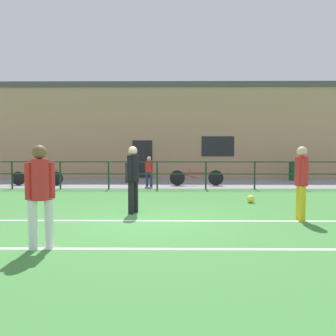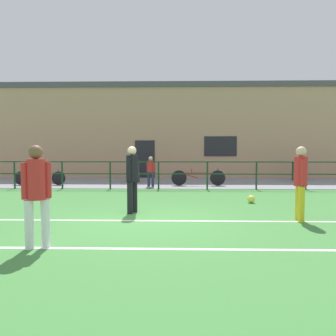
{
  "view_description": "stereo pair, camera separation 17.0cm",
  "coord_description": "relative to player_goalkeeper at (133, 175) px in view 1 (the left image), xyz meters",
  "views": [
    {
      "loc": [
        0.59,
        -7.81,
        1.75
      ],
      "look_at": [
        0.48,
        2.56,
        1.09
      ],
      "focal_mm": 36.11,
      "sensor_mm": 36.0,
      "label": 1
    },
    {
      "loc": [
        0.76,
        -7.81,
        1.75
      ],
      "look_at": [
        0.48,
        2.56,
        1.09
      ],
      "focal_mm": 36.11,
      "sensor_mm": 36.0,
      "label": 2
    }
  ],
  "objects": [
    {
      "name": "player_winger",
      "position": [
        -1.22,
        -3.13,
        0.01
      ],
      "size": [
        0.45,
        0.31,
        1.78
      ],
      "rotation": [
        0.0,
        0.0,
        3.58
      ],
      "color": "white",
      "rests_on": "ground"
    },
    {
      "name": "bicycle_parked_1",
      "position": [
        2.12,
        6.2,
        -0.63
      ],
      "size": [
        2.4,
        0.04,
        0.77
      ],
      "color": "black",
      "rests_on": "pavement_strip"
    },
    {
      "name": "clubhouse_facade",
      "position": [
        0.42,
        11.2,
        1.68
      ],
      "size": [
        28.0,
        2.56,
        5.34
      ],
      "color": "tan",
      "rests_on": "ground"
    },
    {
      "name": "field_line_hash",
      "position": [
        0.42,
        -3.14,
        -1.0
      ],
      "size": [
        36.0,
        0.11,
        0.0
      ],
      "primitive_type": "cube",
      "color": "white",
      "rests_on": "ground"
    },
    {
      "name": "trash_bin_0",
      "position": [
        -0.94,
        7.53,
        -0.51
      ],
      "size": [
        0.58,
        0.49,
        0.94
      ],
      "color": "#33383D",
      "rests_on": "pavement_strip"
    },
    {
      "name": "pavement_strip",
      "position": [
        0.42,
        7.5,
        -0.99
      ],
      "size": [
        48.0,
        5.0,
        0.02
      ],
      "primitive_type": "cube",
      "color": "gray",
      "rests_on": "ground"
    },
    {
      "name": "player_striker",
      "position": [
        4.08,
        -0.85,
        -0.0
      ],
      "size": [
        0.31,
        0.48,
        1.76
      ],
      "rotation": [
        0.0,
        0.0,
        4.6
      ],
      "color": "gold",
      "rests_on": "ground"
    },
    {
      "name": "bicycle_parked_0",
      "position": [
        -5.02,
        6.2,
        -0.66
      ],
      "size": [
        2.32,
        0.04,
        0.72
      ],
      "color": "black",
      "rests_on": "pavement_strip"
    },
    {
      "name": "soccer_ball_match",
      "position": [
        3.49,
        1.67,
        -0.88
      ],
      "size": [
        0.24,
        0.24,
        0.24
      ],
      "primitive_type": "sphere",
      "color": "#E5E04C",
      "rests_on": "ground"
    },
    {
      "name": "player_goalkeeper",
      "position": [
        0.0,
        0.0,
        0.0
      ],
      "size": [
        0.31,
        0.46,
        1.76
      ],
      "rotation": [
        0.0,
        0.0,
        1.24
      ],
      "color": "black",
      "rests_on": "ground"
    },
    {
      "name": "ground",
      "position": [
        0.42,
        -1.0,
        -1.02
      ],
      "size": [
        60.0,
        44.0,
        0.04
      ],
      "primitive_type": "cube",
      "color": "#42843D"
    },
    {
      "name": "trash_bin_1",
      "position": [
        7.37,
        8.49,
        -0.49
      ],
      "size": [
        0.57,
        0.49,
        0.97
      ],
      "color": "#194C28",
      "rests_on": "pavement_strip"
    },
    {
      "name": "perimeter_fence",
      "position": [
        0.42,
        5.0,
        -0.25
      ],
      "size": [
        36.07,
        0.07,
        1.15
      ],
      "color": "#193823",
      "rests_on": "ground"
    },
    {
      "name": "field_line_touchline",
      "position": [
        0.42,
        -0.94,
        -1.0
      ],
      "size": [
        36.0,
        0.11,
        0.0
      ],
      "primitive_type": "cube",
      "color": "white",
      "rests_on": "ground"
    },
    {
      "name": "spectator_child",
      "position": [
        0.03,
        5.81,
        -0.24
      ],
      "size": [
        0.35,
        0.23,
        1.3
      ],
      "rotation": [
        0.0,
        0.0,
        2.86
      ],
      "color": "#232D4C",
      "rests_on": "pavement_strip"
    }
  ]
}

